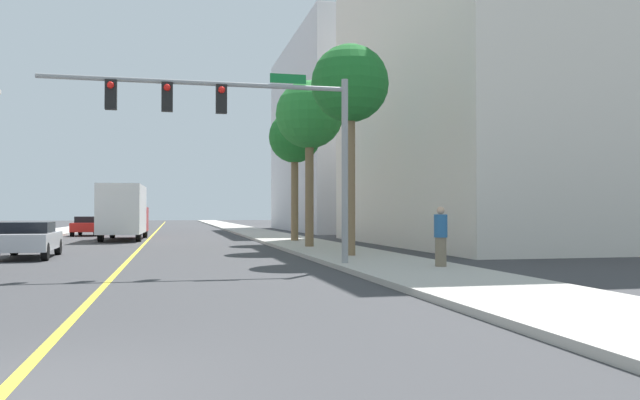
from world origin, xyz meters
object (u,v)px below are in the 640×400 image
object	(u,v)px
car_red	(88,226)
traffic_signal_mast	(244,120)
palm_near	(350,87)
delivery_truck	(124,212)
palm_mid	(309,117)
pedestrian	(441,237)
palm_far	(295,139)
car_silver	(29,239)

from	to	relation	value
car_red	traffic_signal_mast	bearing A→B (deg)	106.78
traffic_signal_mast	car_red	distance (m)	31.65
palm_near	delivery_truck	distance (m)	21.20
palm_near	car_red	world-z (taller)	palm_near
car_red	palm_near	bearing A→B (deg)	116.26
palm_mid	pedestrian	bearing A→B (deg)	-82.92
palm_mid	traffic_signal_mast	bearing A→B (deg)	-112.85
delivery_truck	traffic_signal_mast	bearing A→B (deg)	-75.98
traffic_signal_mast	palm_mid	size ratio (longest dim) A/B	1.18
traffic_signal_mast	car_red	bearing A→B (deg)	105.07
palm_mid	pedestrian	size ratio (longest dim) A/B	4.43
pedestrian	car_red	bearing A→B (deg)	135.55
palm_mid	pedestrian	distance (m)	12.54
traffic_signal_mast	car_red	size ratio (longest dim) A/B	2.04
palm_mid	delivery_truck	size ratio (longest dim) A/B	0.87
palm_far	car_silver	xyz separation A→B (m)	(-11.76, -9.06, -5.07)
car_red	delivery_truck	world-z (taller)	delivery_truck
palm_far	delivery_truck	xyz separation A→B (m)	(-9.51, 6.14, -4.03)
traffic_signal_mast	palm_far	bearing A→B (deg)	74.03
car_red	car_silver	distance (m)	23.71
traffic_signal_mast	palm_near	xyz separation A→B (m)	(4.18, 3.29, 1.82)
traffic_signal_mast	car_silver	xyz separation A→B (m)	(-7.27, 6.66, -3.72)
palm_mid	car_silver	size ratio (longest dim) A/B	1.69
traffic_signal_mast	pedestrian	distance (m)	6.68
palm_near	delivery_truck	size ratio (longest dim) A/B	0.88
car_silver	traffic_signal_mast	bearing A→B (deg)	-44.77
palm_near	pedestrian	world-z (taller)	palm_near
traffic_signal_mast	delivery_truck	bearing A→B (deg)	102.92
palm_mid	car_silver	distance (m)	12.80
palm_near	delivery_truck	xyz separation A→B (m)	(-9.20, 18.57, -4.50)
palm_far	pedestrian	bearing A→B (deg)	-87.00
palm_near	palm_mid	world-z (taller)	palm_near
palm_near	traffic_signal_mast	bearing A→B (deg)	-141.79
palm_near	pedestrian	xyz separation A→B (m)	(1.23, -5.16, -5.25)
car_silver	pedestrian	bearing A→B (deg)	-36.17
traffic_signal_mast	delivery_truck	size ratio (longest dim) A/B	1.03
palm_mid	palm_far	size ratio (longest dim) A/B	1.05
palm_far	car_silver	size ratio (longest dim) A/B	1.60
palm_near	delivery_truck	bearing A→B (deg)	116.36
palm_near	palm_far	world-z (taller)	palm_near
traffic_signal_mast	car_red	world-z (taller)	traffic_signal_mast
delivery_truck	pedestrian	bearing A→B (deg)	-65.16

